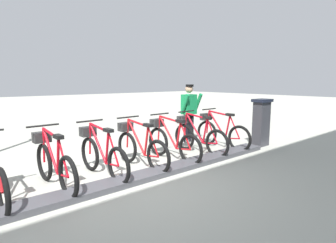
{
  "coord_description": "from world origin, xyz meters",
  "views": [
    {
      "loc": [
        -3.96,
        2.45,
        1.77
      ],
      "look_at": [
        0.5,
        -1.32,
        0.9
      ],
      "focal_mm": 29.47,
      "sensor_mm": 36.0,
      "label": 1
    }
  ],
  "objects_px": {
    "payment_kiosk": "(261,122)",
    "bike_docked_0": "(220,132)",
    "bike_docked_3": "(139,147)",
    "bike_docked_5": "(53,163)",
    "bike_docked_4": "(101,154)",
    "bike_docked_1": "(198,136)",
    "bike_docked_2": "(171,141)",
    "worker_near_rack": "(189,111)"
  },
  "relations": [
    {
      "from": "bike_docked_4",
      "to": "worker_near_rack",
      "type": "relative_size",
      "value": 1.04
    },
    {
      "from": "bike_docked_3",
      "to": "bike_docked_2",
      "type": "bearing_deg",
      "value": -90.0
    },
    {
      "from": "bike_docked_1",
      "to": "worker_near_rack",
      "type": "height_order",
      "value": "worker_near_rack"
    },
    {
      "from": "bike_docked_4",
      "to": "bike_docked_5",
      "type": "xyz_separation_m",
      "value": [
        0.0,
        0.86,
        0.0
      ]
    },
    {
      "from": "bike_docked_0",
      "to": "bike_docked_1",
      "type": "bearing_deg",
      "value": 90.0
    },
    {
      "from": "bike_docked_2",
      "to": "bike_docked_3",
      "type": "xyz_separation_m",
      "value": [
        0.0,
        0.86,
        0.0
      ]
    },
    {
      "from": "bike_docked_2",
      "to": "worker_near_rack",
      "type": "relative_size",
      "value": 1.04
    },
    {
      "from": "bike_docked_0",
      "to": "bike_docked_3",
      "type": "distance_m",
      "value": 2.58
    },
    {
      "from": "bike_docked_0",
      "to": "worker_near_rack",
      "type": "bearing_deg",
      "value": 10.14
    },
    {
      "from": "bike_docked_5",
      "to": "worker_near_rack",
      "type": "relative_size",
      "value": 1.04
    },
    {
      "from": "bike_docked_4",
      "to": "bike_docked_3",
      "type": "bearing_deg",
      "value": -90.0
    },
    {
      "from": "bike_docked_2",
      "to": "bike_docked_5",
      "type": "bearing_deg",
      "value": 90.0
    },
    {
      "from": "payment_kiosk",
      "to": "bike_docked_3",
      "type": "height_order",
      "value": "payment_kiosk"
    },
    {
      "from": "bike_docked_0",
      "to": "bike_docked_2",
      "type": "xyz_separation_m",
      "value": [
        0.0,
        1.72,
        0.0
      ]
    },
    {
      "from": "bike_docked_2",
      "to": "bike_docked_4",
      "type": "relative_size",
      "value": 1.0
    },
    {
      "from": "bike_docked_0",
      "to": "worker_near_rack",
      "type": "relative_size",
      "value": 1.04
    },
    {
      "from": "payment_kiosk",
      "to": "bike_docked_1",
      "type": "xyz_separation_m",
      "value": [
        0.57,
        1.88,
        -0.24
      ]
    },
    {
      "from": "payment_kiosk",
      "to": "bike_docked_0",
      "type": "xyz_separation_m",
      "value": [
        0.57,
        1.02,
        -0.24
      ]
    },
    {
      "from": "bike_docked_3",
      "to": "bike_docked_4",
      "type": "relative_size",
      "value": 1.0
    },
    {
      "from": "bike_docked_5",
      "to": "bike_docked_1",
      "type": "bearing_deg",
      "value": -90.0
    },
    {
      "from": "bike_docked_0",
      "to": "bike_docked_5",
      "type": "bearing_deg",
      "value": 90.0
    },
    {
      "from": "bike_docked_4",
      "to": "bike_docked_1",
      "type": "bearing_deg",
      "value": -90.0
    },
    {
      "from": "payment_kiosk",
      "to": "bike_docked_0",
      "type": "height_order",
      "value": "payment_kiosk"
    },
    {
      "from": "bike_docked_3",
      "to": "payment_kiosk",
      "type": "bearing_deg",
      "value": -99.03
    },
    {
      "from": "bike_docked_5",
      "to": "bike_docked_0",
      "type": "bearing_deg",
      "value": -90.0
    },
    {
      "from": "worker_near_rack",
      "to": "bike_docked_1",
      "type": "bearing_deg",
      "value": 145.64
    },
    {
      "from": "bike_docked_1",
      "to": "bike_docked_4",
      "type": "height_order",
      "value": "same"
    },
    {
      "from": "payment_kiosk",
      "to": "bike_docked_4",
      "type": "xyz_separation_m",
      "value": [
        0.57,
        4.46,
        -0.24
      ]
    },
    {
      "from": "bike_docked_2",
      "to": "bike_docked_5",
      "type": "xyz_separation_m",
      "value": [
        0.0,
        2.58,
        0.0
      ]
    },
    {
      "from": "bike_docked_0",
      "to": "bike_docked_1",
      "type": "relative_size",
      "value": 1.0
    },
    {
      "from": "bike_docked_2",
      "to": "bike_docked_1",
      "type": "bearing_deg",
      "value": -90.0
    },
    {
      "from": "bike_docked_1",
      "to": "bike_docked_3",
      "type": "xyz_separation_m",
      "value": [
        0.0,
        1.72,
        0.0
      ]
    },
    {
      "from": "bike_docked_2",
      "to": "bike_docked_5",
      "type": "relative_size",
      "value": 1.0
    },
    {
      "from": "bike_docked_3",
      "to": "bike_docked_5",
      "type": "height_order",
      "value": "same"
    },
    {
      "from": "bike_docked_1",
      "to": "worker_near_rack",
      "type": "distance_m",
      "value": 1.3
    },
    {
      "from": "bike_docked_3",
      "to": "bike_docked_5",
      "type": "distance_m",
      "value": 1.72
    },
    {
      "from": "bike_docked_0",
      "to": "bike_docked_5",
      "type": "xyz_separation_m",
      "value": [
        0.0,
        4.29,
        0.0
      ]
    },
    {
      "from": "bike_docked_2",
      "to": "bike_docked_0",
      "type": "bearing_deg",
      "value": -90.0
    },
    {
      "from": "bike_docked_0",
      "to": "bike_docked_5",
      "type": "height_order",
      "value": "same"
    },
    {
      "from": "bike_docked_1",
      "to": "bike_docked_2",
      "type": "bearing_deg",
      "value": 90.0
    },
    {
      "from": "bike_docked_0",
      "to": "bike_docked_2",
      "type": "distance_m",
      "value": 1.72
    },
    {
      "from": "bike_docked_0",
      "to": "bike_docked_5",
      "type": "distance_m",
      "value": 4.29
    }
  ]
}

